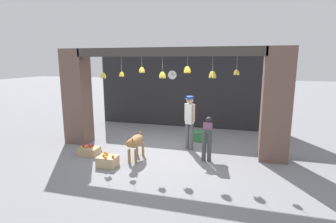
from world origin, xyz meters
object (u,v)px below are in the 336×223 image
at_px(dog, 135,142).
at_px(water_bottle, 102,156).
at_px(fruit_crate_oranges, 107,161).
at_px(fruit_crate_apples, 89,151).
at_px(shopkeeper, 190,119).
at_px(worker_stooping, 208,133).
at_px(produce_box_green, 200,136).
at_px(wall_clock, 172,75).

xyz_separation_m(dog, water_bottle, (-0.83, -0.31, -0.35)).
relative_size(fruit_crate_oranges, fruit_crate_apples, 0.90).
height_order(shopkeeper, worker_stooping, shopkeeper).
xyz_separation_m(worker_stooping, water_bottle, (-2.63, -0.92, -0.56)).
xyz_separation_m(fruit_crate_apples, produce_box_green, (2.75, 2.10, 0.03)).
distance_m(water_bottle, wall_clock, 4.56).
xyz_separation_m(dog, shopkeeper, (1.21, 1.17, 0.44)).
xyz_separation_m(dog, wall_clock, (0.02, 3.75, 1.54)).
xyz_separation_m(fruit_crate_oranges, water_bottle, (-0.33, 0.29, -0.01)).
relative_size(shopkeeper, fruit_crate_oranges, 3.33).
bearing_deg(worker_stooping, dog, -164.04).
relative_size(shopkeeper, worker_stooping, 1.52).
distance_m(fruit_crate_apples, water_bottle, 0.60).
relative_size(fruit_crate_oranges, wall_clock, 1.32).
distance_m(fruit_crate_oranges, wall_clock, 4.77).
height_order(dog, produce_box_green, dog).
relative_size(dog, worker_stooping, 1.03).
bearing_deg(produce_box_green, fruit_crate_apples, -142.62).
bearing_deg(produce_box_green, shopkeeper, -101.32).
distance_m(shopkeeper, wall_clock, 3.05).
distance_m(fruit_crate_apples, produce_box_green, 3.46).
bearing_deg(produce_box_green, dog, -123.86).
relative_size(worker_stooping, wall_clock, 2.90).
distance_m(fruit_crate_oranges, fruit_crate_apples, 1.03).
bearing_deg(worker_stooping, wall_clock, 116.75).
bearing_deg(produce_box_green, fruit_crate_oranges, -125.39).
xyz_separation_m(produce_box_green, wall_clock, (-1.37, 1.69, 1.87)).
distance_m(dog, wall_clock, 4.06).
relative_size(worker_stooping, fruit_crate_oranges, 2.20).
bearing_deg(worker_stooping, fruit_crate_oranges, -155.14).
distance_m(dog, water_bottle, 0.95).
xyz_separation_m(shopkeeper, fruit_crate_oranges, (-1.71, -1.76, -0.78)).
bearing_deg(shopkeeper, water_bottle, 55.40).
height_order(fruit_crate_apples, produce_box_green, produce_box_green).
height_order(worker_stooping, fruit_crate_apples, worker_stooping).
distance_m(shopkeeper, fruit_crate_apples, 2.95).
distance_m(worker_stooping, wall_clock, 3.85).
bearing_deg(dog, shopkeeper, 132.38).
bearing_deg(wall_clock, shopkeeper, -65.37).
xyz_separation_m(produce_box_green, water_bottle, (-2.21, -2.37, -0.03)).
xyz_separation_m(shopkeeper, worker_stooping, (0.59, -0.56, -0.23)).
xyz_separation_m(shopkeeper, fruit_crate_apples, (-2.57, -1.20, -0.80)).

